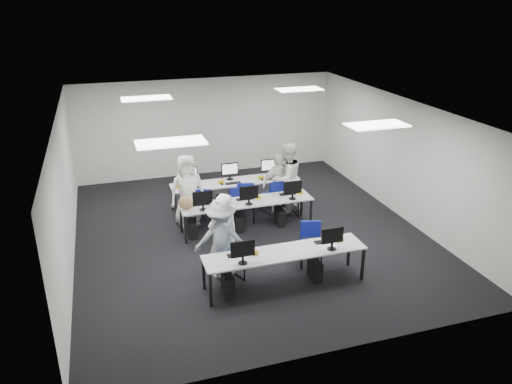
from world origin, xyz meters
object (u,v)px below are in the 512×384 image
object	(u,v)px
chair_7	(273,201)
chair_3	(246,209)
chair_5	(196,209)
photographer	(221,239)
chair_4	(288,203)
student_0	(223,236)
chair_0	(230,267)
chair_6	(236,206)
chair_2	(204,214)
desk_mid	(247,203)
desk_front	(285,254)
student_2	(187,191)
student_3	(277,183)
chair_1	(311,251)
student_1	(287,178)

from	to	relation	value
chair_7	chair_3	bearing A→B (deg)	-175.99
chair_5	photographer	xyz separation A→B (m)	(-0.04, -2.84, 0.55)
chair_4	student_0	world-z (taller)	student_0
chair_0	photographer	distance (m)	0.60
chair_6	chair_7	bearing A→B (deg)	3.08
chair_5	chair_6	size ratio (longest dim) A/B	1.02
chair_2	student_0	xyz separation A→B (m)	(-0.11, -2.53, 0.63)
chair_2	chair_3	xyz separation A→B (m)	(1.07, -0.09, 0.02)
desk_mid	student_0	size ratio (longest dim) A/B	1.78
chair_2	chair_5	world-z (taller)	chair_5
desk_front	chair_7	distance (m)	3.56
chair_3	student_2	distance (m)	1.56
desk_front	student_2	distance (m)	3.56
chair_4	student_3	distance (m)	0.58
chair_1	photographer	world-z (taller)	photographer
chair_0	chair_6	bearing A→B (deg)	50.66
chair_4	desk_front	bearing A→B (deg)	-107.12
chair_4	student_1	size ratio (longest dim) A/B	0.52
chair_5	chair_7	distance (m)	2.02
student_0	student_2	xyz separation A→B (m)	(-0.24, 2.62, -0.00)
student_2	student_3	world-z (taller)	student_2
chair_3	student_0	world-z (taller)	student_0
chair_1	student_0	xyz separation A→B (m)	(-1.86, 0.10, 0.61)
chair_0	chair_3	size ratio (longest dim) A/B	0.95
desk_mid	chair_4	xyz separation A→B (m)	(1.25, 0.52, -0.37)
desk_front	chair_4	xyz separation A→B (m)	(1.25, 3.12, -0.37)
chair_0	desk_front	bearing A→B (deg)	-49.24
student_2	photographer	size ratio (longest dim) A/B	1.09
chair_5	photographer	size ratio (longest dim) A/B	0.52
chair_2	chair_3	distance (m)	1.08
chair_5	desk_mid	bearing A→B (deg)	-47.94
student_1	photographer	size ratio (longest dim) A/B	1.12
chair_0	student_3	size ratio (longest dim) A/B	0.55
desk_mid	chair_6	size ratio (longest dim) A/B	3.81
chair_5	chair_7	bearing A→B (deg)	-10.21
chair_5	student_2	xyz separation A→B (m)	(-0.23, -0.23, 0.63)
chair_1	chair_5	xyz separation A→B (m)	(-1.87, 2.94, -0.02)
chair_1	chair_6	world-z (taller)	chair_1
desk_mid	student_3	distance (m)	1.32
student_3	chair_0	bearing A→B (deg)	-141.78
chair_7	student_0	xyz separation A→B (m)	(-2.01, -2.71, 0.61)
desk_front	student_1	xyz separation A→B (m)	(1.29, 3.32, 0.25)
chair_2	chair_6	size ratio (longest dim) A/B	1.01
chair_4	chair_6	world-z (taller)	chair_4
chair_5	chair_7	xyz separation A→B (m)	(2.01, -0.14, 0.02)
chair_5	student_0	xyz separation A→B (m)	(0.01, -2.85, 0.63)
chair_3	student_0	xyz separation A→B (m)	(-1.19, -2.45, 0.61)
chair_0	chair_5	world-z (taller)	chair_0
chair_4	photographer	distance (m)	3.42
desk_front	chair_2	xyz separation A→B (m)	(-0.94, 3.23, -0.41)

